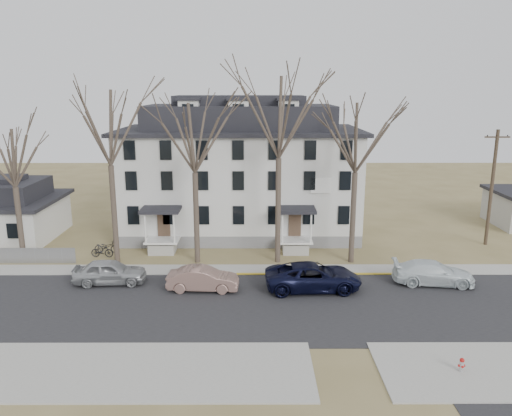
{
  "coord_description": "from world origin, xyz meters",
  "views": [
    {
      "loc": [
        -0.71,
        -25.56,
        12.75
      ],
      "look_at": [
        -0.62,
        9.0,
        4.35
      ],
      "focal_mm": 35.0,
      "sensor_mm": 36.0,
      "label": 1
    }
  ],
  "objects_px": {
    "utility_pole_far": "(492,187)",
    "bicycle_right": "(102,251)",
    "car_silver": "(110,272)",
    "tree_mid_left": "(194,133)",
    "tree_mid_right": "(357,133)",
    "tree_center": "(279,112)",
    "car_tan": "(203,279)",
    "bicycle_left": "(107,247)",
    "fire_hydrant": "(462,365)",
    "car_white": "(433,273)",
    "car_navy": "(313,277)",
    "tree_far_left": "(108,122)",
    "boarding_house": "(240,173)",
    "tree_bungalow": "(12,154)",
    "small_house": "(7,213)"
  },
  "relations": [
    {
      "from": "tree_mid_right",
      "to": "car_white",
      "type": "relative_size",
      "value": 2.43
    },
    {
      "from": "small_house",
      "to": "fire_hydrant",
      "type": "height_order",
      "value": "small_house"
    },
    {
      "from": "boarding_house",
      "to": "utility_pole_far",
      "type": "bearing_deg",
      "value": -10.92
    },
    {
      "from": "tree_center",
      "to": "bicycle_right",
      "type": "bearing_deg",
      "value": 175.96
    },
    {
      "from": "tree_far_left",
      "to": "bicycle_left",
      "type": "xyz_separation_m",
      "value": [
        -1.36,
        1.99,
        -9.84
      ]
    },
    {
      "from": "fire_hydrant",
      "to": "car_white",
      "type": "bearing_deg",
      "value": 77.43
    },
    {
      "from": "bicycle_left",
      "to": "bicycle_right",
      "type": "relative_size",
      "value": 1.11
    },
    {
      "from": "tree_center",
      "to": "tree_mid_right",
      "type": "distance_m",
      "value": 5.7
    },
    {
      "from": "bicycle_left",
      "to": "car_white",
      "type": "bearing_deg",
      "value": -106.93
    },
    {
      "from": "tree_bungalow",
      "to": "fire_hydrant",
      "type": "bearing_deg",
      "value": -29.21
    },
    {
      "from": "tree_center",
      "to": "car_silver",
      "type": "xyz_separation_m",
      "value": [
        -11.32,
        -4.27,
        -10.27
      ]
    },
    {
      "from": "car_silver",
      "to": "car_navy",
      "type": "distance_m",
      "value": 13.41
    },
    {
      "from": "tree_center",
      "to": "tree_mid_right",
      "type": "xyz_separation_m",
      "value": [
        5.5,
        0.0,
        -1.48
      ]
    },
    {
      "from": "car_navy",
      "to": "tree_center",
      "type": "bearing_deg",
      "value": 18.23
    },
    {
      "from": "tree_far_left",
      "to": "bicycle_right",
      "type": "relative_size",
      "value": 7.98
    },
    {
      "from": "tree_center",
      "to": "utility_pole_far",
      "type": "xyz_separation_m",
      "value": [
        17.5,
        4.2,
        -6.18
      ]
    },
    {
      "from": "tree_far_left",
      "to": "fire_hydrant",
      "type": "distance_m",
      "value": 26.7
    },
    {
      "from": "car_navy",
      "to": "bicycle_left",
      "type": "height_order",
      "value": "car_navy"
    },
    {
      "from": "tree_center",
      "to": "utility_pole_far",
      "type": "relative_size",
      "value": 1.55
    },
    {
      "from": "tree_center",
      "to": "bicycle_left",
      "type": "relative_size",
      "value": 7.71
    },
    {
      "from": "car_navy",
      "to": "bicycle_left",
      "type": "relative_size",
      "value": 3.23
    },
    {
      "from": "tree_far_left",
      "to": "tree_mid_left",
      "type": "relative_size",
      "value": 1.08
    },
    {
      "from": "car_silver",
      "to": "tree_mid_left",
      "type": "bearing_deg",
      "value": -54.9
    },
    {
      "from": "car_navy",
      "to": "boarding_house",
      "type": "bearing_deg",
      "value": 17.65
    },
    {
      "from": "boarding_house",
      "to": "tree_mid_right",
      "type": "distance_m",
      "value": 12.51
    },
    {
      "from": "car_silver",
      "to": "fire_hydrant",
      "type": "relative_size",
      "value": 6.4
    },
    {
      "from": "tree_center",
      "to": "car_tan",
      "type": "relative_size",
      "value": 3.23
    },
    {
      "from": "tree_mid_left",
      "to": "tree_center",
      "type": "xyz_separation_m",
      "value": [
        6.0,
        0.0,
        1.48
      ]
    },
    {
      "from": "tree_center",
      "to": "bicycle_left",
      "type": "height_order",
      "value": "tree_center"
    },
    {
      "from": "utility_pole_far",
      "to": "bicycle_left",
      "type": "bearing_deg",
      "value": -175.91
    },
    {
      "from": "boarding_house",
      "to": "tree_mid_right",
      "type": "height_order",
      "value": "tree_mid_right"
    },
    {
      "from": "boarding_house",
      "to": "car_silver",
      "type": "bearing_deg",
      "value": -123.82
    },
    {
      "from": "boarding_house",
      "to": "tree_center",
      "type": "bearing_deg",
      "value": -69.8
    },
    {
      "from": "utility_pole_far",
      "to": "bicycle_right",
      "type": "xyz_separation_m",
      "value": [
        -30.91,
        -3.25,
        -4.39
      ]
    },
    {
      "from": "boarding_house",
      "to": "car_silver",
      "type": "xyz_separation_m",
      "value": [
        -8.32,
        -12.42,
        -4.57
      ]
    },
    {
      "from": "car_white",
      "to": "tree_far_left",
      "type": "bearing_deg",
      "value": 85.37
    },
    {
      "from": "tree_mid_left",
      "to": "bicycle_left",
      "type": "relative_size",
      "value": 6.69
    },
    {
      "from": "tree_mid_right",
      "to": "bicycle_left",
      "type": "bearing_deg",
      "value": 173.96
    },
    {
      "from": "car_silver",
      "to": "car_white",
      "type": "xyz_separation_m",
      "value": [
        21.43,
        -0.11,
        -0.05
      ]
    },
    {
      "from": "tree_mid_right",
      "to": "fire_hydrant",
      "type": "distance_m",
      "value": 17.72
    },
    {
      "from": "boarding_house",
      "to": "utility_pole_far",
      "type": "distance_m",
      "value": 20.88
    },
    {
      "from": "tree_far_left",
      "to": "tree_bungalow",
      "type": "height_order",
      "value": "tree_far_left"
    },
    {
      "from": "car_silver",
      "to": "tree_mid_right",
      "type": "bearing_deg",
      "value": -79.39
    },
    {
      "from": "car_tan",
      "to": "tree_mid_left",
      "type": "bearing_deg",
      "value": 12.53
    },
    {
      "from": "boarding_house",
      "to": "car_navy",
      "type": "relative_size",
      "value": 3.37
    },
    {
      "from": "tree_far_left",
      "to": "car_tan",
      "type": "height_order",
      "value": "tree_far_left"
    },
    {
      "from": "tree_center",
      "to": "car_navy",
      "type": "xyz_separation_m",
      "value": [
        2.05,
        -5.29,
        -10.23
      ]
    },
    {
      "from": "car_tan",
      "to": "bicycle_left",
      "type": "relative_size",
      "value": 2.39
    },
    {
      "from": "bicycle_right",
      "to": "boarding_house",
      "type": "bearing_deg",
      "value": -52.01
    },
    {
      "from": "tree_bungalow",
      "to": "bicycle_right",
      "type": "distance_m",
      "value": 9.49
    }
  ]
}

